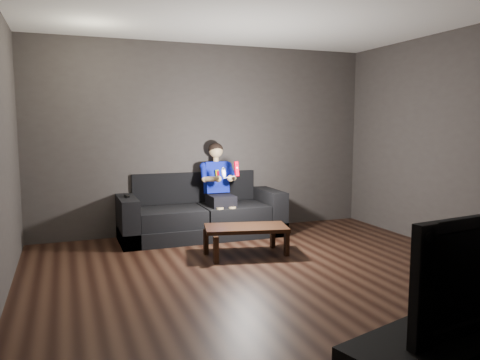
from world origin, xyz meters
name	(u,v)px	position (x,y,z in m)	size (l,w,h in m)	color
floor	(281,283)	(0.00, 0.00, 0.00)	(5.00, 5.00, 0.00)	black
back_wall	(207,139)	(0.00, 2.50, 1.35)	(5.00, 0.04, 2.70)	#393332
right_wall	(480,143)	(2.50, 0.00, 1.35)	(0.04, 5.00, 2.70)	#393332
ceiling	(284,0)	(0.00, 0.00, 2.70)	(5.00, 5.00, 0.02)	white
sofa	(200,215)	(-0.20, 2.22, 0.29)	(2.26, 0.98, 0.87)	black
child	(219,182)	(0.06, 2.16, 0.76)	(0.50, 0.61, 1.22)	black
wii_remote_red	(236,169)	(0.15, 1.69, 0.98)	(0.05, 0.07, 0.20)	#C40016
nunchuk_white	(224,173)	(-0.02, 1.69, 0.94)	(0.07, 0.10, 0.14)	white
wii_remote_black	(127,196)	(-1.22, 2.13, 0.63)	(0.06, 0.16, 0.03)	black
coffee_table	(246,230)	(0.04, 1.06, 0.31)	(1.06, 0.69, 0.35)	black
tv	(467,267)	(-0.04, -2.27, 0.84)	(1.02, 0.13, 0.59)	black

